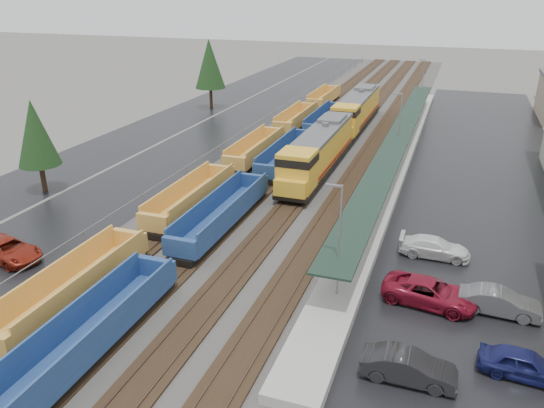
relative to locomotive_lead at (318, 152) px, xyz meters
The scene contains 19 objects.
ballast_strip 16.75m from the locomotive_lead, 96.94° to the left, with size 20.00×160.00×0.08m, color #302D2B.
trackbed 16.74m from the locomotive_lead, 96.94° to the left, with size 14.60×160.00×0.22m.
west_parking_lot 23.79m from the locomotive_lead, 135.95° to the left, with size 10.00×160.00×0.02m, color black.
west_road 31.72m from the locomotive_lead, 148.66° to the left, with size 9.00×160.00×0.02m, color black.
east_commuter_lot 18.36m from the locomotive_lead, 20.76° to the left, with size 16.00×100.00×0.02m, color black.
station_platform 10.06m from the locomotive_lead, 40.70° to the left, with size 3.00×80.00×8.00m.
chainlink_fence 18.83m from the locomotive_lead, 127.70° to the left, with size 0.08×160.04×2.02m.
tree_west_near 27.76m from the locomotive_lead, 150.54° to the right, with size 3.96×3.96×9.00m.
tree_west_far 36.67m from the locomotive_lead, 133.39° to the left, with size 4.84×4.84×11.00m.
locomotive_lead is the anchor object (origin of this frame).
locomotive_trail 21.00m from the locomotive_lead, 90.00° to the left, with size 3.25×21.40×4.84m.
well_string_yellow 15.59m from the locomotive_lead, 121.00° to the right, with size 2.71×109.20×2.40m.
well_string_blue 16.07m from the locomotive_lead, 104.46° to the right, with size 2.67×85.63×2.37m.
parked_car_west_c 30.77m from the locomotive_lead, 122.53° to the right, with size 5.64×2.60×1.57m, color maroon.
parked_car_east_a 31.97m from the locomotive_lead, 66.85° to the right, with size 4.84×1.69×1.59m, color black.
parked_car_east_b 25.40m from the locomotive_lead, 58.97° to the right, with size 5.87×2.71×1.63m, color maroon.
parked_car_east_c 19.93m from the locomotive_lead, 49.31° to the right, with size 5.12×2.08×1.49m, color silver.
parked_car_east_d 32.66m from the locomotive_lead, 56.27° to the right, with size 4.48×1.80×1.53m, color #161A53.
parked_car_east_e 27.50m from the locomotive_lead, 51.30° to the right, with size 4.83×1.68×1.59m, color #535558.
Camera 1 is at (15.20, -8.47, 18.68)m, focal length 35.00 mm.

